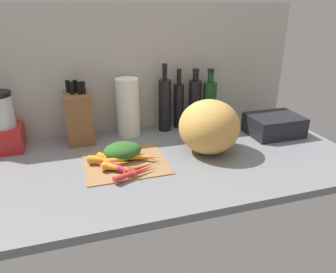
% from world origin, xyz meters
% --- Properties ---
extents(ground_plane, '(1.70, 0.80, 0.03)m').
position_xyz_m(ground_plane, '(0.00, 0.00, -0.01)').
color(ground_plane, slate).
extents(wall_back, '(1.70, 0.03, 0.60)m').
position_xyz_m(wall_back, '(0.00, 0.39, 0.30)').
color(wall_back, '#BCB7AD').
rests_on(wall_back, ground_plane).
extents(cutting_board, '(0.33, 0.30, 0.01)m').
position_xyz_m(cutting_board, '(-0.11, 0.00, 0.00)').
color(cutting_board, '#997047').
rests_on(cutting_board, ground_plane).
extents(carrot_0, '(0.13, 0.06, 0.02)m').
position_xyz_m(carrot_0, '(-0.07, -0.09, 0.02)').
color(carrot_0, red).
rests_on(carrot_0, cutting_board).
extents(carrot_1, '(0.11, 0.05, 0.03)m').
position_xyz_m(carrot_1, '(-0.15, -0.05, 0.02)').
color(carrot_1, orange).
rests_on(carrot_1, cutting_board).
extents(carrot_2, '(0.11, 0.10, 0.03)m').
position_xyz_m(carrot_2, '(-0.16, 0.01, 0.02)').
color(carrot_2, orange).
rests_on(carrot_2, cutting_board).
extents(carrot_3, '(0.18, 0.09, 0.03)m').
position_xyz_m(carrot_3, '(-0.09, -0.13, 0.02)').
color(carrot_3, red).
rests_on(carrot_3, cutting_board).
extents(carrot_4, '(0.13, 0.08, 0.04)m').
position_xyz_m(carrot_4, '(-0.19, -0.00, 0.03)').
color(carrot_4, orange).
rests_on(carrot_4, cutting_board).
extents(carrot_5, '(0.13, 0.14, 0.02)m').
position_xyz_m(carrot_5, '(-0.04, 0.00, 0.02)').
color(carrot_5, red).
rests_on(carrot_5, cutting_board).
extents(carrot_6, '(0.13, 0.07, 0.03)m').
position_xyz_m(carrot_6, '(-0.03, -0.02, 0.02)').
color(carrot_6, orange).
rests_on(carrot_6, cutting_board).
extents(carrot_7, '(0.14, 0.11, 0.03)m').
position_xyz_m(carrot_7, '(-0.14, -0.08, 0.02)').
color(carrot_7, orange).
rests_on(carrot_7, cutting_board).
extents(carrot_8, '(0.11, 0.10, 0.03)m').
position_xyz_m(carrot_8, '(-0.16, -0.00, 0.02)').
color(carrot_8, red).
rests_on(carrot_8, cutting_board).
extents(carrot_9, '(0.18, 0.07, 0.03)m').
position_xyz_m(carrot_9, '(-0.11, -0.01, 0.02)').
color(carrot_9, orange).
rests_on(carrot_9, cutting_board).
extents(carrot_10, '(0.11, 0.13, 0.03)m').
position_xyz_m(carrot_10, '(-0.13, -0.10, 0.02)').
color(carrot_10, '#B2264C').
rests_on(carrot_10, cutting_board).
extents(carrot_11, '(0.16, 0.04, 0.03)m').
position_xyz_m(carrot_11, '(-0.12, 0.02, 0.02)').
color(carrot_11, orange).
rests_on(carrot_11, cutting_board).
extents(carrot_greens_pile, '(0.15, 0.12, 0.07)m').
position_xyz_m(carrot_greens_pile, '(-0.11, 0.03, 0.04)').
color(carrot_greens_pile, '#2D6023').
rests_on(carrot_greens_pile, cutting_board).
extents(winter_squash, '(0.26, 0.26, 0.23)m').
position_xyz_m(winter_squash, '(0.25, 0.00, 0.12)').
color(winter_squash, gold).
rests_on(winter_squash, ground_plane).
extents(knife_block, '(0.11, 0.17, 0.28)m').
position_xyz_m(knife_block, '(-0.26, 0.29, 0.12)').
color(knife_block, brown).
rests_on(knife_block, ground_plane).
extents(blender_appliance, '(0.15, 0.15, 0.26)m').
position_xyz_m(blender_appliance, '(-0.58, 0.28, 0.11)').
color(blender_appliance, red).
rests_on(blender_appliance, ground_plane).
extents(paper_towel_roll, '(0.11, 0.11, 0.28)m').
position_xyz_m(paper_towel_roll, '(-0.03, 0.30, 0.14)').
color(paper_towel_roll, white).
rests_on(paper_towel_roll, ground_plane).
extents(bottle_0, '(0.06, 0.06, 0.33)m').
position_xyz_m(bottle_0, '(0.15, 0.30, 0.14)').
color(bottle_0, black).
rests_on(bottle_0, ground_plane).
extents(bottle_1, '(0.05, 0.05, 0.30)m').
position_xyz_m(bottle_1, '(0.23, 0.32, 0.12)').
color(bottle_1, black).
rests_on(bottle_1, ground_plane).
extents(bottle_2, '(0.07, 0.07, 0.30)m').
position_xyz_m(bottle_2, '(0.31, 0.30, 0.13)').
color(bottle_2, black).
rests_on(bottle_2, ground_plane).
extents(bottle_3, '(0.07, 0.07, 0.30)m').
position_xyz_m(bottle_3, '(0.38, 0.29, 0.12)').
color(bottle_3, '#19421E').
rests_on(bottle_3, ground_plane).
extents(dish_rack, '(0.25, 0.19, 0.10)m').
position_xyz_m(dish_rack, '(0.64, 0.09, 0.05)').
color(dish_rack, black).
rests_on(dish_rack, ground_plane).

